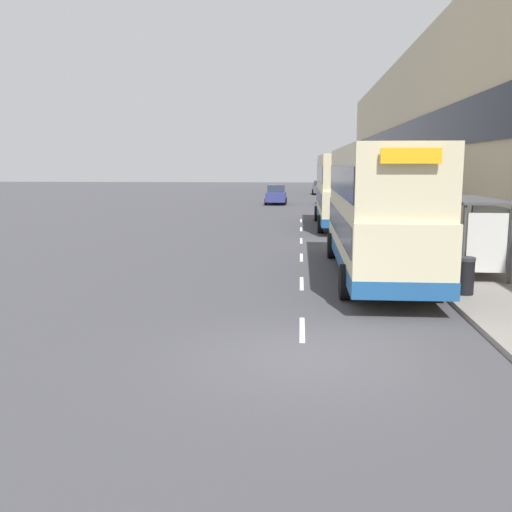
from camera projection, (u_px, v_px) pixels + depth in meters
ground_plane at (302, 358)px, 11.18m from camera, size 220.00×220.00×0.00m
pavement at (377, 208)px, 48.57m from camera, size 5.00×93.00×0.14m
terrace_facade at (429, 127)px, 47.20m from camera, size 3.10×93.00×13.56m
lane_mark_0 at (302, 329)px, 13.08m from camera, size 0.12×2.00×0.01m
lane_mark_1 at (302, 283)px, 18.13m from camera, size 0.12×2.00×0.01m
lane_mark_2 at (301, 257)px, 23.18m from camera, size 0.12×2.00×0.01m
lane_mark_3 at (301, 241)px, 28.23m from camera, size 0.12×2.00×0.01m
lane_mark_4 at (301, 229)px, 33.28m from camera, size 0.12×2.00×0.01m
lane_mark_5 at (301, 221)px, 38.33m from camera, size 0.12×2.00×0.01m
bus_shelter at (477, 222)px, 18.83m from camera, size 1.60×4.20×2.48m
double_decker_bus_near at (377, 209)px, 18.95m from camera, size 2.85×11.18×4.30m
double_decker_bus_ahead at (340, 189)px, 34.21m from camera, size 2.85×10.62×4.30m
car_0 at (276, 195)px, 54.19m from camera, size 2.00×4.47×1.83m
car_1 at (328, 195)px, 54.15m from camera, size 1.95×4.26×1.69m
car_2 at (320, 188)px, 71.68m from camera, size 1.96×4.37×1.73m
litter_bin at (465, 276)px, 15.98m from camera, size 0.55×0.55×1.05m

